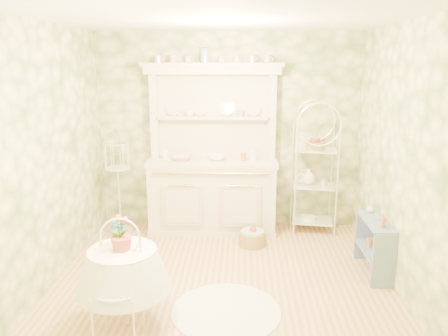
{
  "coord_description": "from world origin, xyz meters",
  "views": [
    {
      "loc": [
        0.19,
        -4.22,
        2.31
      ],
      "look_at": [
        0.0,
        0.5,
        1.15
      ],
      "focal_mm": 35.0,
      "sensor_mm": 36.0,
      "label": 1
    }
  ],
  "objects_px": {
    "bakers_rack": "(314,168)",
    "cafe_chair": "(117,289)",
    "side_shelf": "(375,246)",
    "kitchen_dresser": "(212,150)",
    "birdcage_stand": "(119,185)",
    "floor_basket": "(253,236)",
    "round_table": "(124,284)"
  },
  "relations": [
    {
      "from": "bakers_rack",
      "to": "cafe_chair",
      "type": "height_order",
      "value": "bakers_rack"
    },
    {
      "from": "bakers_rack",
      "to": "side_shelf",
      "type": "xyz_separation_m",
      "value": [
        0.49,
        -1.24,
        -0.58
      ]
    },
    {
      "from": "cafe_chair",
      "to": "bakers_rack",
      "type": "bearing_deg",
      "value": 50.73
    },
    {
      "from": "kitchen_dresser",
      "to": "side_shelf",
      "type": "xyz_separation_m",
      "value": [
        1.88,
        -1.18,
        -0.83
      ]
    },
    {
      "from": "bakers_rack",
      "to": "cafe_chair",
      "type": "relative_size",
      "value": 1.97
    },
    {
      "from": "birdcage_stand",
      "to": "floor_basket",
      "type": "distance_m",
      "value": 1.94
    },
    {
      "from": "round_table",
      "to": "floor_basket",
      "type": "xyz_separation_m",
      "value": [
        1.18,
        1.76,
        -0.26
      ]
    },
    {
      "from": "kitchen_dresser",
      "to": "round_table",
      "type": "relative_size",
      "value": 2.94
    },
    {
      "from": "cafe_chair",
      "to": "birdcage_stand",
      "type": "distance_m",
      "value": 2.47
    },
    {
      "from": "kitchen_dresser",
      "to": "cafe_chair",
      "type": "relative_size",
      "value": 2.52
    },
    {
      "from": "bakers_rack",
      "to": "birdcage_stand",
      "type": "xyz_separation_m",
      "value": [
        -2.66,
        -0.16,
        -0.22
      ]
    },
    {
      "from": "bakers_rack",
      "to": "floor_basket",
      "type": "distance_m",
      "value": 1.27
    },
    {
      "from": "kitchen_dresser",
      "to": "cafe_chair",
      "type": "xyz_separation_m",
      "value": [
        -0.63,
        -2.48,
        -0.69
      ]
    },
    {
      "from": "kitchen_dresser",
      "to": "birdcage_stand",
      "type": "height_order",
      "value": "kitchen_dresser"
    },
    {
      "from": "side_shelf",
      "to": "floor_basket",
      "type": "distance_m",
      "value": 1.51
    },
    {
      "from": "kitchen_dresser",
      "to": "bakers_rack",
      "type": "relative_size",
      "value": 1.28
    },
    {
      "from": "cafe_chair",
      "to": "birdcage_stand",
      "type": "xyz_separation_m",
      "value": [
        -0.64,
        2.37,
        0.22
      ]
    },
    {
      "from": "bakers_rack",
      "to": "round_table",
      "type": "bearing_deg",
      "value": -123.25
    },
    {
      "from": "round_table",
      "to": "birdcage_stand",
      "type": "bearing_deg",
      "value": 106.41
    },
    {
      "from": "side_shelf",
      "to": "floor_basket",
      "type": "bearing_deg",
      "value": 144.85
    },
    {
      "from": "cafe_chair",
      "to": "floor_basket",
      "type": "bearing_deg",
      "value": 58.51
    },
    {
      "from": "kitchen_dresser",
      "to": "round_table",
      "type": "bearing_deg",
      "value": -105.73
    },
    {
      "from": "floor_basket",
      "to": "bakers_rack",
      "type": "bearing_deg",
      "value": 33.44
    },
    {
      "from": "kitchen_dresser",
      "to": "birdcage_stand",
      "type": "xyz_separation_m",
      "value": [
        -1.27,
        -0.11,
        -0.47
      ]
    },
    {
      "from": "round_table",
      "to": "birdcage_stand",
      "type": "xyz_separation_m",
      "value": [
        -0.64,
        2.16,
        0.29
      ]
    },
    {
      "from": "bakers_rack",
      "to": "round_table",
      "type": "xyz_separation_m",
      "value": [
        -2.02,
        -2.32,
        -0.51
      ]
    },
    {
      "from": "kitchen_dresser",
      "to": "birdcage_stand",
      "type": "distance_m",
      "value": 1.36
    },
    {
      "from": "bakers_rack",
      "to": "side_shelf",
      "type": "height_order",
      "value": "bakers_rack"
    },
    {
      "from": "side_shelf",
      "to": "kitchen_dresser",
      "type": "bearing_deg",
      "value": 139.79
    },
    {
      "from": "round_table",
      "to": "floor_basket",
      "type": "bearing_deg",
      "value": 56.16
    },
    {
      "from": "kitchen_dresser",
      "to": "cafe_chair",
      "type": "bearing_deg",
      "value": -104.32
    },
    {
      "from": "round_table",
      "to": "birdcage_stand",
      "type": "relative_size",
      "value": 0.57
    }
  ]
}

